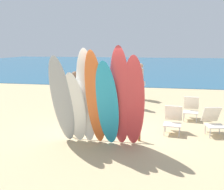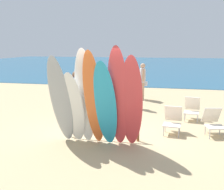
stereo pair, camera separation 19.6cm
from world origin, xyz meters
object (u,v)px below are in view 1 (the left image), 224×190
surfboard_rack (103,122)px  surfboard_white_1 (75,109)px  surfboard_orange_3 (96,100)px  surfboard_red_6 (133,103)px  beach_chair_striped (173,119)px  surfboard_white_2 (87,98)px  beachgoer_strolling (118,81)px  surfboard_red_5 (120,98)px  beachgoer_by_water (75,92)px  surfboard_grey_0 (62,101)px  beach_chair_blue (191,107)px  beachgoer_photographing (133,86)px  beach_chair_red (213,120)px  surfboard_teal_4 (107,105)px  beachgoer_near_rack (140,79)px

surfboard_rack → surfboard_white_1: (-0.59, -0.60, 0.49)m
surfboard_orange_3 → surfboard_red_6: bearing=6.3°
surfboard_white_1 → beach_chair_striped: bearing=31.5°
surfboard_rack → beach_chair_striped: beach_chair_striped is taller
surfboard_white_2 → beach_chair_striped: 2.77m
beachgoer_strolling → beach_chair_striped: (2.34, -3.91, -0.53)m
surfboard_red_5 → beachgoer_by_water: bearing=127.0°
surfboard_grey_0 → beach_chair_blue: bearing=46.4°
surfboard_white_1 → beachgoer_photographing: size_ratio=1.28×
beachgoer_strolling → surfboard_white_1: bearing=-138.7°
beachgoer_photographing → beach_chair_red: bearing=0.4°
surfboard_teal_4 → beachgoer_photographing: (0.09, 4.49, -0.20)m
surfboard_teal_4 → beach_chair_red: surfboard_teal_4 is taller
surfboard_white_1 → beach_chair_blue: 4.48m
surfboard_teal_4 → beach_chair_blue: size_ratio=2.93×
beachgoer_photographing → beach_chair_blue: size_ratio=1.99×
beach_chair_red → surfboard_teal_4: bearing=-160.6°
beachgoer_near_rack → beachgoer_photographing: bearing=-18.1°
surfboard_red_5 → surfboard_red_6: bearing=7.8°
surfboard_rack → beachgoer_near_rack: size_ratio=1.24×
beachgoer_near_rack → beach_chair_striped: bearing=2.7°
surfboard_white_2 → beach_chair_striped: bearing=28.1°
beachgoer_by_water → surfboard_red_5: bearing=42.9°
surfboard_orange_3 → beach_chair_blue: bearing=51.7°
surfboard_orange_3 → beach_chair_striped: 2.63m
surfboard_red_6 → beach_chair_red: bearing=32.4°
surfboard_rack → surfboard_white_2: size_ratio=0.83×
surfboard_red_6 → surfboard_white_2: bearing=175.4°
beachgoer_photographing → beach_chair_striped: (1.55, -2.90, -0.49)m
surfboard_rack → surfboard_red_5: size_ratio=0.80×
surfboard_rack → beachgoer_by_water: size_ratio=1.28×
beachgoer_strolling → beach_chair_striped: size_ratio=2.06×
surfboard_white_2 → beachgoer_strolling: (-0.15, 5.39, -0.30)m
surfboard_orange_3 → beachgoer_strolling: (-0.41, 5.50, -0.28)m
surfboard_red_5 → beach_chair_striped: bearing=47.3°
surfboard_white_2 → surfboard_white_1: bearing=178.9°
surfboard_white_2 → beach_chair_blue: (2.85, 3.10, -0.83)m
beach_chair_blue → surfboard_grey_0: bearing=-130.0°
surfboard_rack → surfboard_grey_0: surfboard_grey_0 is taller
surfboard_white_1 → surfboard_red_6: 1.51m
beach_chair_red → surfboard_white_2: bearing=-166.5°
surfboard_grey_0 → beachgoer_by_water: 2.55m
surfboard_red_5 → beachgoer_near_rack: surfboard_red_5 is taller
beachgoer_by_water → surfboard_red_6: bearing=47.7°
surfboard_teal_4 → beach_chair_red: (2.78, 1.68, -0.69)m
surfboard_white_1 → beach_chair_blue: bearing=45.2°
beachgoer_by_water → beach_chair_red: size_ratio=2.02×
surfboard_white_2 → beachgoer_near_rack: surfboard_white_2 is taller
beach_chair_red → beach_chair_blue: size_ratio=1.04×
surfboard_rack → surfboard_red_5: bearing=-47.9°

